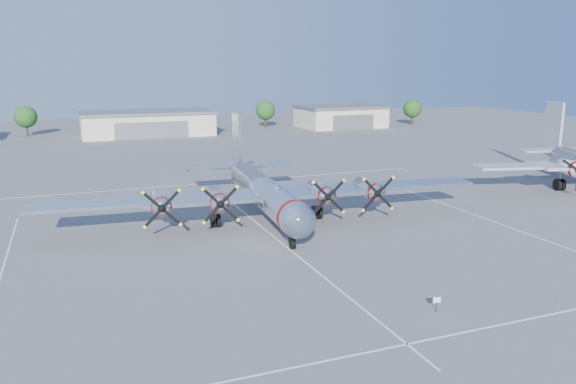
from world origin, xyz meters
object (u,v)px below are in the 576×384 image
object	(u,v)px
tree_east	(266,111)
main_bomber_b29	(263,218)
hangar_center	(147,123)
tree_west	(26,117)
tree_far_east	(412,109)
hangar_east	(341,116)
info_placard	(437,302)

from	to	relation	value
tree_east	main_bomber_b29	bearing A→B (deg)	-109.38
hangar_center	tree_west	xyz separation A→B (m)	(-25.00, 8.04, 1.51)
tree_east	hangar_center	bearing A→B (deg)	-168.62
tree_far_east	hangar_east	bearing A→B (deg)	174.39
info_placard	main_bomber_b29	bearing A→B (deg)	108.98
tree_east	tree_far_east	world-z (taller)	same
hangar_east	tree_east	world-z (taller)	tree_east
tree_west	tree_far_east	size ratio (longest dim) A/B	1.00
hangar_center	main_bomber_b29	size ratio (longest dim) A/B	0.66
main_bomber_b29	info_placard	xyz separation A→B (m)	(2.92, -25.02, 0.68)
hangar_center	tree_far_east	size ratio (longest dim) A/B	4.31
tree_far_east	hangar_center	bearing A→B (deg)	178.35
tree_far_east	main_bomber_b29	world-z (taller)	tree_far_east
tree_west	info_placard	world-z (taller)	tree_west
hangar_east	info_placard	distance (m)	110.16
main_bomber_b29	info_placard	world-z (taller)	main_bomber_b29
tree_far_east	tree_west	bearing A→B (deg)	173.86
tree_east	tree_far_east	distance (m)	38.83
tree_west	tree_far_east	xyz separation A→B (m)	(93.00, -10.00, 0.00)
tree_far_east	info_placard	size ratio (longest dim) A/B	6.92
main_bomber_b29	info_placard	distance (m)	25.20
tree_far_east	tree_east	bearing A→B (deg)	168.11
tree_east	main_bomber_b29	size ratio (longest dim) A/B	0.15
hangar_center	tree_west	world-z (taller)	tree_west
hangar_center	tree_east	bearing A→B (deg)	11.38
info_placard	hangar_center	bearing A→B (deg)	104.63
tree_west	tree_far_east	distance (m)	93.54
hangar_east	info_placard	size ratio (longest dim) A/B	21.45
tree_west	tree_far_east	world-z (taller)	same
tree_far_east	info_placard	xyz separation A→B (m)	(-63.92, -99.04, -3.55)
tree_east	tree_far_east	bearing A→B (deg)	-11.89
hangar_center	main_bomber_b29	xyz separation A→B (m)	(1.15, -75.98, -2.71)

